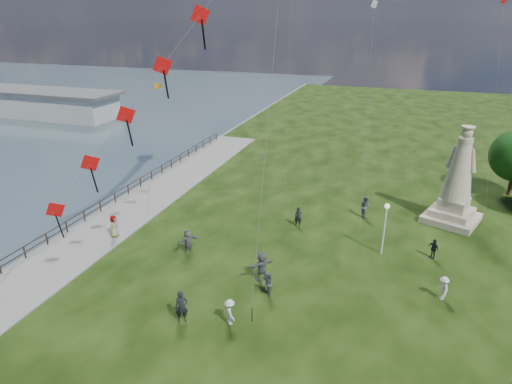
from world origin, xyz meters
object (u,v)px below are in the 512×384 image
at_px(person_10, 114,227).
at_px(person_11, 262,266).
at_px(person_5, 188,241).
at_px(person_8, 443,288).
at_px(lamppost, 386,218).
at_px(pier_pavilion, 38,102).
at_px(person_0, 182,307).
at_px(person_7, 365,207).
at_px(person_2, 230,312).
at_px(person_6, 298,217).
at_px(person_1, 268,284).
at_px(statue, 457,187).
at_px(person_9, 433,248).

distance_m(person_10, person_11, 12.25).
bearing_deg(person_11, person_5, -64.14).
relative_size(person_5, person_8, 1.19).
relative_size(lamppost, person_10, 2.22).
height_order(pier_pavilion, person_0, pier_pavilion).
height_order(person_7, person_10, person_7).
bearing_deg(lamppost, person_5, -161.96).
relative_size(person_0, person_2, 1.25).
relative_size(person_6, person_11, 0.84).
bearing_deg(pier_pavilion, person_5, -36.17).
height_order(person_2, person_6, person_6).
distance_m(lamppost, person_10, 19.60).
bearing_deg(pier_pavilion, person_0, -39.43).
bearing_deg(lamppost, person_1, -130.19).
distance_m(person_1, person_8, 10.26).
bearing_deg(person_10, lamppost, -81.42).
relative_size(statue, person_7, 4.26).
bearing_deg(statue, person_11, -111.88).
relative_size(statue, person_10, 4.54).
bearing_deg(pier_pavilion, person_2, -37.56).
bearing_deg(person_9, person_2, -89.09).
relative_size(statue, person_2, 5.16).
xyz_separation_m(statue, person_7, (-6.71, -1.49, -2.04)).
height_order(lamppost, person_8, lamppost).
xyz_separation_m(lamppost, person_8, (3.72, -4.17, -2.02)).
xyz_separation_m(lamppost, person_5, (-12.89, -4.20, -1.88)).
bearing_deg(pier_pavilion, statue, -19.14).
height_order(statue, person_11, statue).
distance_m(pier_pavilion, statue, 67.36).
bearing_deg(person_10, person_6, -66.65).
relative_size(lamppost, person_8, 2.58).
bearing_deg(person_9, person_5, -118.46).
relative_size(person_1, person_7, 0.84).
relative_size(pier_pavilion, person_5, 16.94).
distance_m(person_5, person_11, 6.15).
height_order(person_5, person_8, person_5).
bearing_deg(person_5, person_7, -16.13).
xyz_separation_m(person_9, person_10, (-22.43, -4.70, 0.14)).
bearing_deg(person_6, statue, 11.11).
relative_size(pier_pavilion, person_6, 18.39).
bearing_deg(person_10, person_9, -81.71).
distance_m(lamppost, person_1, 9.64).
bearing_deg(statue, person_6, -136.04).
height_order(lamppost, person_0, lamppost).
bearing_deg(person_9, person_10, -123.08).
bearing_deg(person_5, person_1, -81.62).
bearing_deg(lamppost, person_10, -167.87).
distance_m(person_5, person_10, 6.19).
bearing_deg(person_9, person_0, -93.57).
height_order(person_5, person_6, person_5).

